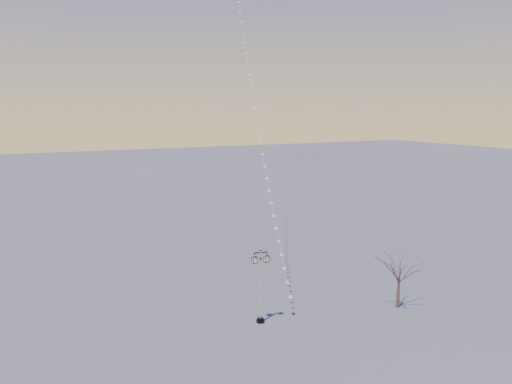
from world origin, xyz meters
TOP-DOWN VIEW (x-y plane):
  - ground at (0.00, 0.00)m, footprint 300.00×300.00m
  - street_lamp at (-2.45, 1.39)m, footprint 1.28×0.60m
  - bare_tree at (7.59, -1.00)m, footprint 2.53×2.53m
  - kite_train at (3.84, 14.51)m, footprint 7.96×26.88m

SIDE VIEW (x-z plane):
  - ground at x=0.00m, z-range 0.00..0.00m
  - street_lamp at x=-2.45m, z-range 0.27..5.35m
  - bare_tree at x=7.59m, z-range 0.81..5.00m
  - kite_train at x=3.84m, z-range -0.12..32.80m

